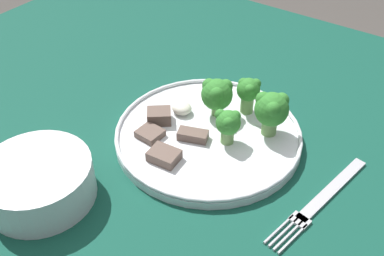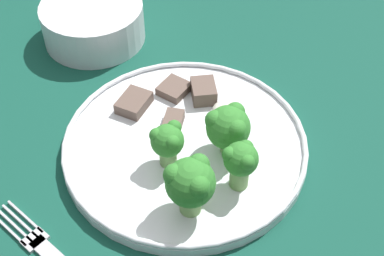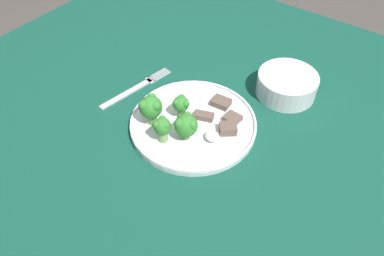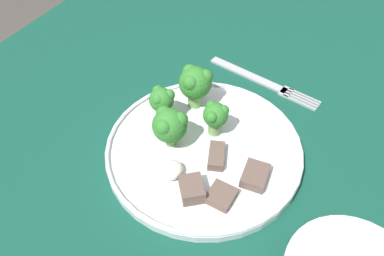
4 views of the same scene
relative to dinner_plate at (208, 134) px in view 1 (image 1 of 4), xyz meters
The scene contains 13 objects.
table 0.13m from the dinner_plate, 105.16° to the left, with size 1.27×1.08×0.76m.
dinner_plate is the anchor object (origin of this frame).
fork 0.19m from the dinner_plate, behind, with size 0.05×0.21×0.00m.
cream_bowl 0.25m from the dinner_plate, 62.73° to the left, with size 0.14×0.14×0.05m.
broccoli_floret_near_rim_left 0.10m from the dinner_plate, 144.59° to the right, with size 0.05×0.05×0.07m.
broccoli_floret_center_left 0.05m from the dinner_plate, behind, with size 0.04×0.04×0.05m.
broccoli_floret_back_left 0.09m from the dinner_plate, 105.07° to the right, with size 0.04×0.04×0.06m.
broccoli_floret_front_left 0.06m from the dinner_plate, 71.35° to the right, with size 0.05×0.05×0.06m.
meat_slice_front_slice 0.08m from the dinner_plate, 77.86° to the left, with size 0.04×0.04×0.01m.
meat_slice_middle_slice 0.03m from the dinner_plate, 65.51° to the left, with size 0.05×0.03×0.01m.
meat_slice_rear_slice 0.09m from the dinner_plate, 40.77° to the left, with size 0.04×0.03×0.01m.
meat_slice_edge_slice 0.08m from the dinner_plate, 15.08° to the left, with size 0.05×0.04×0.02m.
sauce_dollop 0.06m from the dinner_plate, 15.48° to the right, with size 0.03×0.03×0.02m.
Camera 1 is at (-0.25, 0.35, 1.20)m, focal length 42.00 mm.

